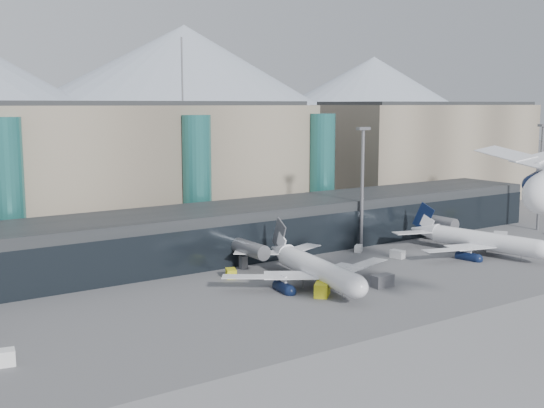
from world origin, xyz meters
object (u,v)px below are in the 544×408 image
(veh_g, at_px, (398,254))
(veh_h, at_px, (322,289))
(veh_c, at_px, (382,281))
(jet_parked_mid, at_px, (309,259))
(lightmast_mid, at_px, (362,181))
(jet_parked_right, at_px, (470,234))
(lightmast_right, at_px, (541,171))
(veh_b, at_px, (231,273))
(veh_a, at_px, (0,358))
(veh_d, at_px, (358,248))

(veh_g, height_order, veh_h, veh_h)
(veh_c, bearing_deg, jet_parked_mid, 132.66)
(lightmast_mid, distance_m, veh_c, 33.22)
(lightmast_mid, distance_m, jet_parked_mid, 32.08)
(jet_parked_right, bearing_deg, lightmast_right, -87.15)
(lightmast_right, distance_m, veh_g, 51.89)
(jet_parked_right, relative_size, veh_b, 12.00)
(veh_c, relative_size, veh_h, 0.94)
(veh_h, bearing_deg, veh_c, -50.43)
(lightmast_right, relative_size, jet_parked_mid, 0.77)
(lightmast_right, xyz_separation_m, jet_parked_right, (-34.29, -7.70, -10.45))
(jet_parked_mid, relative_size, veh_a, 9.95)
(jet_parked_right, height_order, veh_b, jet_parked_right)
(lightmast_right, height_order, veh_c, lightmast_right)
(jet_parked_right, distance_m, veh_d, 23.01)
(jet_parked_mid, height_order, veh_c, jet_parked_mid)
(veh_c, height_order, veh_h, veh_h)
(lightmast_mid, height_order, veh_c, lightmast_mid)
(lightmast_mid, relative_size, jet_parked_mid, 0.77)
(lightmast_mid, distance_m, veh_a, 83.67)
(veh_a, distance_m, veh_b, 47.75)
(lightmast_right, bearing_deg, veh_a, -172.39)
(lightmast_mid, bearing_deg, veh_g, -89.96)
(lightmast_right, distance_m, veh_a, 130.49)
(jet_parked_right, height_order, veh_h, jet_parked_right)
(lightmast_right, height_order, veh_a, lightmast_right)
(veh_c, bearing_deg, jet_parked_right, 15.30)
(veh_b, distance_m, veh_c, 26.45)
(veh_c, bearing_deg, veh_g, 38.70)
(veh_b, bearing_deg, veh_h, -139.28)
(lightmast_mid, xyz_separation_m, jet_parked_right, (15.71, -15.70, -10.45))
(veh_c, distance_m, veh_h, 11.78)
(jet_parked_right, bearing_deg, veh_a, 85.93)
(jet_parked_mid, height_order, jet_parked_right, jet_parked_mid)
(veh_a, xyz_separation_m, veh_h, (49.48, 1.79, 0.16))
(veh_b, relative_size, veh_g, 0.99)
(veh_b, xyz_separation_m, veh_g, (35.24, -5.51, 0.01))
(veh_b, bearing_deg, veh_g, -76.71)
(lightmast_mid, relative_size, veh_g, 9.42)
(lightmast_mid, distance_m, veh_h, 39.69)
(veh_a, xyz_separation_m, veh_c, (61.17, 0.30, 0.10))
(veh_a, bearing_deg, jet_parked_right, 16.22)
(lightmast_mid, height_order, veh_h, lightmast_mid)
(veh_b, height_order, veh_g, veh_g)
(veh_c, bearing_deg, veh_b, 132.02)
(lightmast_right, relative_size, veh_d, 10.55)
(veh_g, bearing_deg, lightmast_mid, 166.41)
(veh_b, bearing_deg, veh_c, -115.63)
(veh_d, xyz_separation_m, veh_g, (2.50, -8.79, 0.10))
(lightmast_mid, height_order, veh_a, lightmast_mid)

